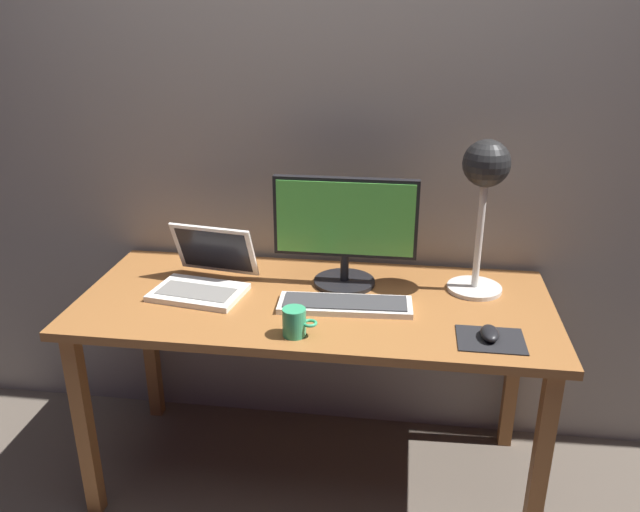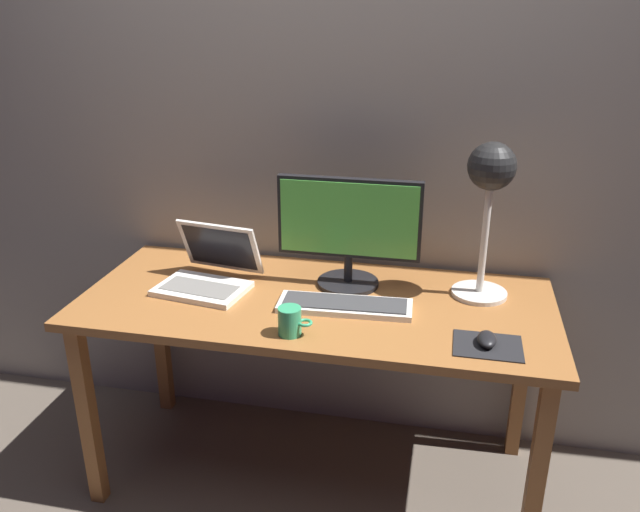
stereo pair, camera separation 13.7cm
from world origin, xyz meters
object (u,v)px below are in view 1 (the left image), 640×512
coffee_mug (295,322)px  monitor (345,227)px  keyboard_main (345,304)px  laptop (206,272)px  mouse (490,333)px  desk_lamp (485,182)px

coffee_mug → monitor: bearing=74.5°
monitor → keyboard_main: size_ratio=1.12×
laptop → mouse: 0.98m
monitor → coffee_mug: bearing=-105.5°
mouse → laptop: bearing=165.7°
laptop → mouse: bearing=-14.3°
laptop → coffee_mug: laptop is taller
desk_lamp → monitor: bearing=-178.7°
mouse → monitor: bearing=144.4°
coffee_mug → mouse: bearing=5.6°
monitor → laptop: 0.51m
laptop → desk_lamp: size_ratio=0.65×
keyboard_main → laptop: 0.51m
laptop → desk_lamp: 1.00m
keyboard_main → laptop: (-0.50, 0.09, 0.05)m
monitor → desk_lamp: desk_lamp is taller
monitor → mouse: (0.47, -0.34, -0.20)m
monitor → desk_lamp: bearing=1.3°
monitor → coffee_mug: size_ratio=4.68×
laptop → monitor: bearing=11.4°
monitor → keyboard_main: 0.28m
monitor → keyboard_main: bearing=-83.3°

